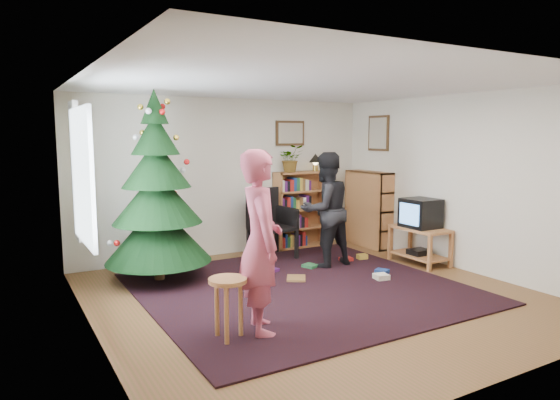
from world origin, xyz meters
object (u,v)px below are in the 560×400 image
bookshelf_back (301,209)px  crt_tv (420,213)px  stool (228,292)px  tv_stand (419,242)px  table_lamp (316,159)px  picture_back (290,133)px  potted_plant (291,159)px  christmas_tree (157,203)px  bookshelf_right (368,208)px  armchair (269,220)px  person_by_chair (325,210)px  picture_right (379,133)px  person_standing (260,242)px

bookshelf_back → crt_tv: (0.93, -1.86, 0.10)m
bookshelf_back → stool: bearing=-131.8°
tv_stand → table_lamp: 2.30m
crt_tv → stool: size_ratio=0.82×
picture_back → table_lamp: size_ratio=1.82×
potted_plant → christmas_tree: bearing=-162.2°
bookshelf_right → armchair: (-1.90, 0.13, -0.07)m
stool → potted_plant: potted_plant is taller
christmas_tree → tv_stand: bearing=-16.2°
christmas_tree → person_by_chair: christmas_tree is taller
picture_back → tv_stand: bearing=-61.8°
picture_right → person_standing: (-3.55, -2.41, -1.06)m
person_standing → picture_back: bearing=-20.3°
picture_right → christmas_tree: bearing=-176.8°
picture_back → picture_right: 1.51m
crt_tv → person_standing: person_standing is taller
table_lamp → picture_back: bearing=162.7°
stool → person_standing: (0.37, 0.04, 0.43)m
stool → potted_plant: (2.52, 3.04, 1.06)m
bookshelf_right → stool: bookshelf_right is taller
bookshelf_back → stool: (-2.72, -3.04, -0.20)m
christmas_tree → table_lamp: christmas_tree is taller
picture_back → table_lamp: bearing=-17.3°
bookshelf_right → person_standing: person_standing is taller
christmas_tree → potted_plant: (2.52, 0.81, 0.48)m
picture_back → crt_tv: (1.07, -2.00, -1.18)m
crt_tv → armchair: bearing=140.5°
tv_stand → person_standing: bearing=-160.9°
bookshelf_right → potted_plant: bearing=67.1°
picture_back → christmas_tree: (-2.58, -0.94, -0.91)m
picture_right → bookshelf_back: (-1.19, 0.59, -1.29)m
picture_back → bookshelf_right: bearing=-29.2°
picture_right → stool: 4.85m
armchair → potted_plant: size_ratio=2.40×
picture_back → picture_right: size_ratio=0.92×
stool → person_by_chair: bearing=36.9°
picture_right → bookshelf_back: picture_right is taller
picture_right → armchair: bearing=174.6°
picture_right → table_lamp: 1.16m
picture_right → potted_plant: (-1.39, 0.59, -0.42)m
person_by_chair → christmas_tree: bearing=-14.0°
tv_stand → potted_plant: bearing=121.4°
person_standing → stool: bearing=110.9°
tv_stand → stool: (-3.66, -1.18, 0.14)m
crt_tv → stool: (-3.65, -1.18, -0.30)m
picture_back → potted_plant: (-0.07, -0.14, -0.42)m
armchair → picture_right: bearing=-11.1°
stool → table_lamp: bearing=45.2°
potted_plant → table_lamp: size_ratio=1.50×
bookshelf_right → person_by_chair: person_by_chair is taller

